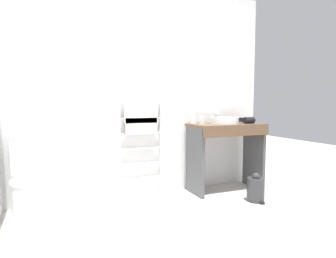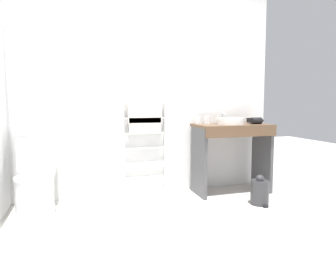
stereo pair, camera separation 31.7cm
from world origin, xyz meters
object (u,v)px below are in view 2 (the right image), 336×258
sink_basin (230,121)px  cup_near_wall (198,120)px  hair_dryer (256,121)px  trash_bin (260,192)px  towel_radiator (145,126)px  cup_near_edge (207,120)px  toilet (36,183)px

sink_basin → cup_near_wall: (-0.36, 0.16, 0.00)m
sink_basin → hair_dryer: hair_dryer is taller
trash_bin → towel_radiator: bearing=147.7°
sink_basin → trash_bin: 0.92m
cup_near_edge → hair_dryer: size_ratio=0.54×
towel_radiator → sink_basin: bearing=-11.7°
hair_dryer → trash_bin: 0.91m
toilet → hair_dryer: 2.64m
cup_near_edge → toilet: bearing=-174.6°
towel_radiator → cup_near_wall: size_ratio=12.29×
towel_radiator → toilet: bearing=-166.5°
cup_near_wall → toilet: bearing=-172.9°
cup_near_edge → cup_near_wall: bearing=154.6°
toilet → towel_radiator: (1.21, 0.29, 0.53)m
cup_near_wall → towel_radiator: bearing=175.3°
cup_near_wall → hair_dryer: 0.72m
sink_basin → cup_near_wall: size_ratio=3.66×
toilet → cup_near_edge: cup_near_edge is taller
towel_radiator → trash_bin: 1.53m
cup_near_edge → hair_dryer: 0.62m
trash_bin → cup_near_wall: bearing=124.8°
cup_near_edge → trash_bin: 1.06m
towel_radiator → hair_dryer: bearing=-11.6°
towel_radiator → cup_near_edge: size_ratio=11.98×
toilet → sink_basin: sink_basin is taller
sink_basin → cup_near_edge: cup_near_edge is taller
hair_dryer → trash_bin: bearing=-116.6°
sink_basin → hair_dryer: size_ratio=1.92×
toilet → trash_bin: bearing=-10.4°
towel_radiator → sink_basin: size_ratio=3.36×
cup_near_wall → cup_near_edge: 0.11m
toilet → towel_radiator: bearing=13.5°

